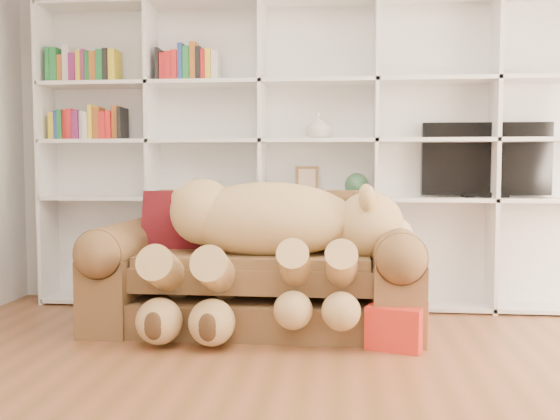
# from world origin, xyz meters

# --- Properties ---
(wall_back) EXTENTS (5.00, 0.02, 2.70)m
(wall_back) POSITION_xyz_m (0.00, 2.50, 1.35)
(wall_back) COLOR silver
(wall_back) RESTS_ON floor
(bookshelf) EXTENTS (4.43, 0.35, 2.40)m
(bookshelf) POSITION_xyz_m (-0.24, 2.36, 1.31)
(bookshelf) COLOR white
(bookshelf) RESTS_ON floor
(sofa) EXTENTS (2.20, 0.95, 0.92)m
(sofa) POSITION_xyz_m (-0.40, 1.68, 0.35)
(sofa) COLOR brown
(sofa) RESTS_ON floor
(teddy_bear) EXTENTS (1.72, 0.92, 0.99)m
(teddy_bear) POSITION_xyz_m (-0.29, 1.49, 0.65)
(teddy_bear) COLOR #E0BB70
(teddy_bear) RESTS_ON sofa
(throw_pillow) EXTENTS (0.45, 0.26, 0.47)m
(throw_pillow) POSITION_xyz_m (-1.02, 1.83, 0.69)
(throw_pillow) COLOR #5C110F
(throw_pillow) RESTS_ON sofa
(gift_box) EXTENTS (0.40, 0.39, 0.26)m
(gift_box) POSITION_xyz_m (0.52, 1.25, 0.13)
(gift_box) COLOR red
(gift_box) RESTS_ON floor
(tv) EXTENTS (0.96, 0.18, 0.57)m
(tv) POSITION_xyz_m (1.27, 2.35, 1.14)
(tv) COLOR black
(tv) RESTS_ON bookshelf
(picture_frame) EXTENTS (0.18, 0.09, 0.23)m
(picture_frame) POSITION_xyz_m (-0.09, 2.30, 0.99)
(picture_frame) COLOR #51391C
(picture_frame) RESTS_ON bookshelf
(green_vase) EXTENTS (0.18, 0.18, 0.18)m
(green_vase) POSITION_xyz_m (0.30, 2.30, 0.96)
(green_vase) COLOR #32613F
(green_vase) RESTS_ON bookshelf
(figurine_tall) EXTENTS (0.09, 0.09, 0.14)m
(figurine_tall) POSITION_xyz_m (-0.95, 2.30, 0.94)
(figurine_tall) COLOR beige
(figurine_tall) RESTS_ON bookshelf
(figurine_short) EXTENTS (0.08, 0.08, 0.12)m
(figurine_short) POSITION_xyz_m (-0.80, 2.30, 0.92)
(figurine_short) COLOR beige
(figurine_short) RESTS_ON bookshelf
(snow_globe) EXTENTS (0.10, 0.10, 0.10)m
(snow_globe) POSITION_xyz_m (-0.61, 2.30, 0.92)
(snow_globe) COLOR silver
(snow_globe) RESTS_ON bookshelf
(shelf_vase) EXTENTS (0.21, 0.21, 0.20)m
(shelf_vase) POSITION_xyz_m (-0.01, 2.30, 1.41)
(shelf_vase) COLOR beige
(shelf_vase) RESTS_ON bookshelf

